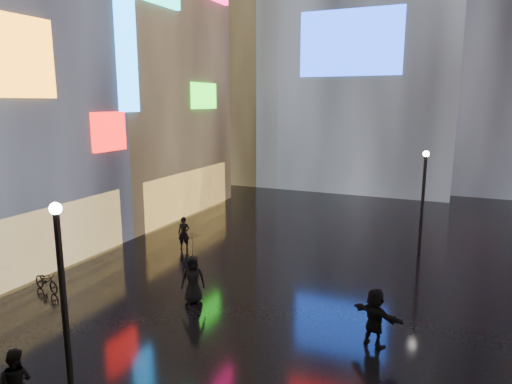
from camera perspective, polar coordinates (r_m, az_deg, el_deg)
The scene contains 11 objects.
ground at distance 21.75m, azimuth 8.64°, elevation -9.18°, with size 140.00×140.00×0.00m, color black.
building_left_far at distance 33.48m, azimuth -16.25°, elevation 16.72°, with size 10.28×12.00×22.00m.
tower_flank_left at distance 46.24m, azimuth -0.92°, elevation 18.04°, with size 10.00×10.00×26.00m, color black.
lamp_near at distance 12.47m, azimuth -23.00°, elevation -11.38°, with size 0.30×0.30×5.20m.
lamp_far at distance 23.98m, azimuth 20.15°, elevation -0.51°, with size 0.30×0.30×5.20m.
pedestrian_1 at distance 13.32m, azimuth -27.84°, elevation -20.28°, with size 0.84×0.66×1.74m, color black.
pedestrian_4 at distance 17.75m, azimuth -7.89°, elevation -10.76°, with size 0.91×0.59×1.85m, color black.
pedestrian_5 at distance 15.18m, azimuth 14.64°, elevation -14.94°, with size 1.75×0.56×1.89m, color black.
pedestrian_6 at distance 23.97m, azimuth -9.00°, elevation -5.11°, with size 0.62×0.41×1.70m, color black.
umbrella_2 at distance 17.28m, azimuth -8.01°, elevation -6.48°, with size 1.01×1.03×0.92m, color black.
bicycle at distance 20.60m, azimuth -24.72°, elevation -10.07°, with size 0.56×1.59×0.84m, color black.
Camera 1 is at (5.17, 0.27, 7.56)m, focal length 32.00 mm.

